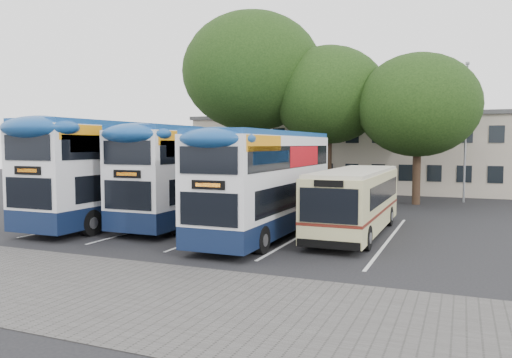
{
  "coord_description": "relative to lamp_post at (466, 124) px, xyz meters",
  "views": [
    {
      "loc": [
        5.89,
        -15.27,
        3.81
      ],
      "look_at": [
        -2.53,
        5.0,
        2.27
      ],
      "focal_mm": 35.0,
      "sensor_mm": 36.0,
      "label": 1
    }
  ],
  "objects": [
    {
      "name": "ground",
      "position": [
        -6.0,
        -19.97,
        -5.08
      ],
      "size": [
        120.0,
        120.0,
        0.0
      ],
      "primitive_type": "plane",
      "color": "black",
      "rests_on": "ground"
    },
    {
      "name": "paving_strip",
      "position": [
        -8.0,
        -24.97,
        -5.08
      ],
      "size": [
        40.0,
        6.0,
        0.01
      ],
      "primitive_type": "cube",
      "color": "#595654",
      "rests_on": "ground"
    },
    {
      "name": "bay_lines",
      "position": [
        -9.75,
        -14.97,
        -5.08
      ],
      "size": [
        14.12,
        11.0,
        0.01
      ],
      "color": "silver",
      "rests_on": "ground"
    },
    {
      "name": "depot_building",
      "position": [
        -6.0,
        7.02,
        -1.93
      ],
      "size": [
        32.4,
        8.4,
        6.2
      ],
      "color": "#AE9F8C",
      "rests_on": "ground"
    },
    {
      "name": "lamp_post",
      "position": [
        0.0,
        0.0,
        0.0
      ],
      "size": [
        0.25,
        1.05,
        9.06
      ],
      "color": "gray",
      "rests_on": "ground"
    },
    {
      "name": "tree_left",
      "position": [
        -14.18,
        -2.08,
        3.87
      ],
      "size": [
        9.96,
        9.96,
        13.2
      ],
      "color": "black",
      "rests_on": "ground"
    },
    {
      "name": "tree_mid",
      "position": [
        -8.71,
        -1.59,
        2.06
      ],
      "size": [
        7.82,
        7.82,
        10.48
      ],
      "color": "black",
      "rests_on": "ground"
    },
    {
      "name": "tree_right",
      "position": [
        -2.79,
        -2.36,
        1.15
      ],
      "size": [
        7.6,
        7.6,
        9.48
      ],
      "color": "black",
      "rests_on": "ground"
    },
    {
      "name": "bus_dd_left",
      "position": [
        -15.57,
        -15.11,
        -2.42
      ],
      "size": [
        2.81,
        11.59,
        4.83
      ],
      "color": "#101C3B",
      "rests_on": "ground"
    },
    {
      "name": "bus_dd_mid",
      "position": [
        -12.16,
        -13.79,
        -2.56
      ],
      "size": [
        2.66,
        10.98,
        4.58
      ],
      "color": "#101C3B",
      "rests_on": "ground"
    },
    {
      "name": "bus_dd_right",
      "position": [
        -7.6,
        -15.96,
        -2.7
      ],
      "size": [
        2.52,
        10.4,
        4.33
      ],
      "color": "#101C3B",
      "rests_on": "ground"
    },
    {
      "name": "bus_single",
      "position": [
        -4.25,
        -14.24,
        -3.53
      ],
      "size": [
        2.34,
        9.2,
        2.74
      ],
      "color": "#CBC487",
      "rests_on": "ground"
    }
  ]
}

